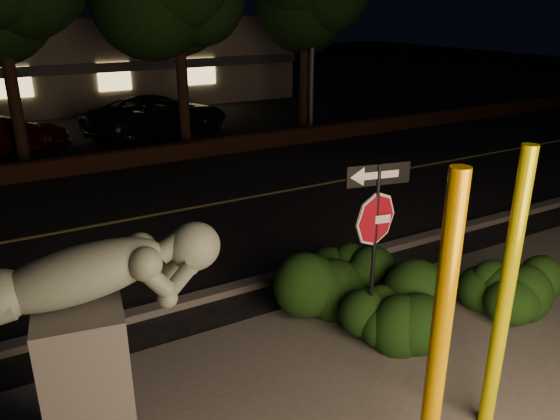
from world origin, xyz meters
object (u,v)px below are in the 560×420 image
object	(u,v)px
yellow_pole_right	(505,298)
parked_car_dark	(159,116)
yellow_pole_left	(438,359)
parked_car_darkred	(3,135)
signpost	(376,220)
sculpture	(88,341)

from	to	relation	value
yellow_pole_right	parked_car_dark	distance (m)	16.19
yellow_pole_left	parked_car_dark	xyz separation A→B (m)	(2.84, 16.57, -0.95)
yellow_pole_left	yellow_pole_right	xyz separation A→B (m)	(1.43, 0.47, -0.05)
yellow_pole_left	parked_car_darkred	world-z (taller)	yellow_pole_left
parked_car_darkred	yellow_pole_left	bearing A→B (deg)	161.07
signpost	sculpture	xyz separation A→B (m)	(-3.81, -0.61, -0.23)
parked_car_dark	yellow_pole_left	bearing A→B (deg)	151.96
signpost	sculpture	bearing A→B (deg)	-159.27
parked_car_dark	parked_car_darkred	bearing A→B (deg)	73.43
yellow_pole_left	parked_car_darkred	xyz separation A→B (m)	(-2.29, 16.42, -1.07)
parked_car_darkred	parked_car_dark	world-z (taller)	parked_car_dark
yellow_pole_left	yellow_pole_right	distance (m)	1.50
parked_car_darkred	parked_car_dark	size ratio (longest dim) A/B	0.80
sculpture	parked_car_darkred	xyz separation A→B (m)	(0.22, 14.59, -1.01)
parked_car_dark	sculpture	bearing A→B (deg)	141.73
signpost	parked_car_darkred	world-z (taller)	signpost
signpost	parked_car_darkred	xyz separation A→B (m)	(-3.59, 13.98, -1.24)
yellow_pole_right	sculpture	size ratio (longest dim) A/B	1.24
sculpture	parked_car_dark	size ratio (longest dim) A/B	0.50
sculpture	signpost	bearing A→B (deg)	18.64
sculpture	parked_car_darkred	world-z (taller)	sculpture
parked_car_darkred	signpost	bearing A→B (deg)	167.53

